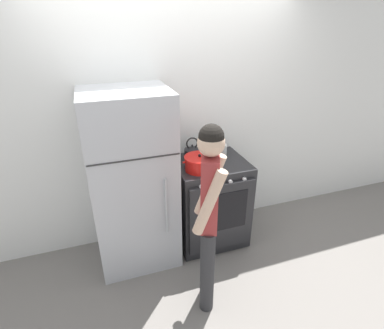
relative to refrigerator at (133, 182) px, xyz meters
name	(u,v)px	position (x,y,z in m)	size (l,w,h in m)	color
ground_plane	(175,225)	(0.49, 0.33, -0.85)	(14.00, 14.00, 0.00)	slate
wall_back	(172,122)	(0.49, 0.36, 0.42)	(10.00, 0.06, 2.55)	silver
refrigerator	(133,182)	(0.00, 0.00, 0.00)	(0.75, 0.68, 1.71)	#B7BABF
stove_range	(210,202)	(0.79, -0.01, -0.38)	(0.73, 0.65, 0.93)	#232326
dutch_oven_pot	(199,163)	(0.62, -0.10, 0.15)	(0.33, 0.29, 0.16)	red
tea_kettle	(192,152)	(0.64, 0.14, 0.15)	(0.20, 0.16, 0.24)	black
utensil_jar	(222,149)	(0.97, 0.15, 0.14)	(0.10, 0.10, 0.23)	silver
person	(209,213)	(0.46, -0.77, 0.06)	(0.34, 0.39, 1.61)	#2D2D30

